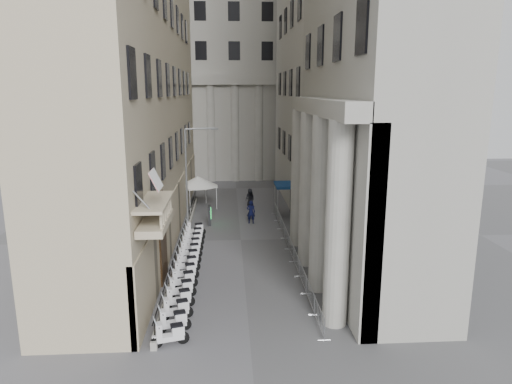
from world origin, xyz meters
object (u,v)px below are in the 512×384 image
pedestrian_b (251,199)px  street_lamp (190,172)px  info_kiosk (210,215)px  scooter_0 (171,346)px  security_tent (205,182)px  pedestrian_a (251,212)px

pedestrian_b → street_lamp: bearing=59.4°
info_kiosk → street_lamp: bearing=-121.2°
scooter_0 → pedestrian_b: 25.46m
security_tent → pedestrian_a: (4.20, -5.27, -1.63)m
info_kiosk → pedestrian_b: size_ratio=1.06×
pedestrian_a → pedestrian_b: 5.69m
pedestrian_a → scooter_0: bearing=87.2°
pedestrian_a → pedestrian_b: size_ratio=1.27×
security_tent → info_kiosk: bearing=-83.5°
security_tent → info_kiosk: size_ratio=2.31×
scooter_0 → street_lamp: bearing=-14.1°
info_kiosk → security_tent: bearing=95.0°
security_tent → pedestrian_b: security_tent is taller
pedestrian_a → security_tent: bearing=-40.8°
security_tent → street_lamp: (-0.69, -7.82, 2.42)m
scooter_0 → security_tent: bearing=-16.0°
security_tent → info_kiosk: (0.62, -5.51, -1.79)m
security_tent → pedestrian_a: bearing=-51.4°
security_tent → street_lamp: size_ratio=0.46×
scooter_0 → pedestrian_a: size_ratio=0.74×
street_lamp → info_kiosk: size_ratio=5.02×
info_kiosk → pedestrian_a: size_ratio=0.83×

